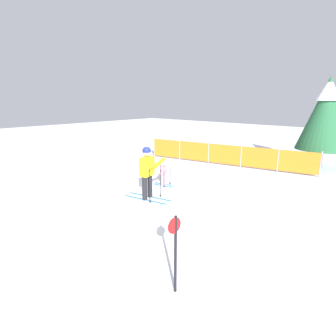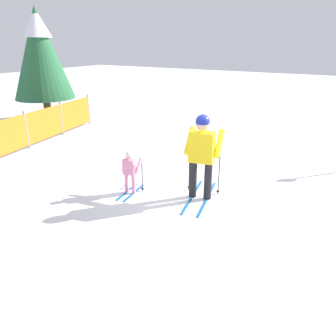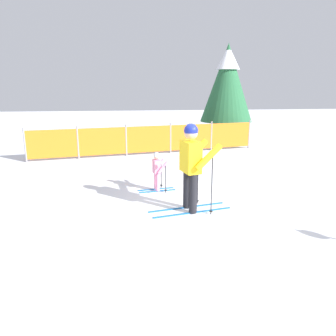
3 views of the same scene
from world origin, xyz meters
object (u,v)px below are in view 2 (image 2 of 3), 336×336
skier_adult (202,150)px  skier_child (130,169)px  safety_fence (5,137)px  conifer_far (40,52)px

skier_adult → skier_child: skier_adult is taller
safety_fence → conifer_far: (3.79, 2.72, 2.14)m
skier_adult → skier_child: 1.62m
skier_child → safety_fence: (0.09, 4.51, 0.03)m
skier_adult → safety_fence: skier_adult is taller
skier_adult → conifer_far: bearing=56.8°
safety_fence → conifer_far: 5.13m
skier_child → safety_fence: bearing=80.0°
skier_adult → safety_fence: size_ratio=0.21×
safety_fence → conifer_far: bearing=35.7°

